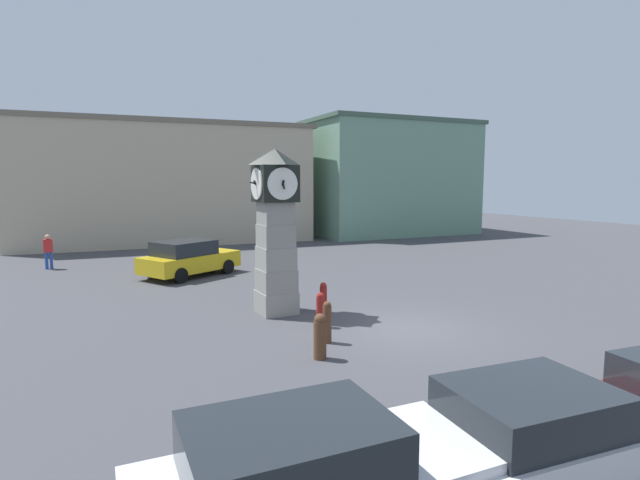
{
  "coord_description": "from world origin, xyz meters",
  "views": [
    {
      "loc": [
        -8.29,
        -11.19,
        4.16
      ],
      "look_at": [
        -1.05,
        3.31,
        2.24
      ],
      "focal_mm": 28.0,
      "sensor_mm": 36.0,
      "label": 1
    }
  ],
  "objects_px": {
    "bollard_mid_row": "(320,309)",
    "car_near_tower": "(540,435)",
    "clock_tower": "(276,228)",
    "bollard_end_row": "(320,336)",
    "pedestrian_crossing_lot": "(48,249)",
    "bollard_far_row": "(327,322)",
    "bollard_near_tower": "(323,298)",
    "car_end_of_row": "(189,258)"
  },
  "relations": [
    {
      "from": "bollard_mid_row",
      "to": "car_near_tower",
      "type": "xyz_separation_m",
      "value": [
        -0.71,
        -8.07,
        0.23
      ]
    },
    {
      "from": "bollard_far_row",
      "to": "bollard_end_row",
      "type": "distance_m",
      "value": 1.19
    },
    {
      "from": "bollard_end_row",
      "to": "pedestrian_crossing_lot",
      "type": "bearing_deg",
      "value": 110.34
    },
    {
      "from": "bollard_mid_row",
      "to": "clock_tower",
      "type": "bearing_deg",
      "value": 105.54
    },
    {
      "from": "bollard_far_row",
      "to": "car_near_tower",
      "type": "height_order",
      "value": "car_near_tower"
    },
    {
      "from": "clock_tower",
      "to": "bollard_near_tower",
      "type": "bearing_deg",
      "value": -29.39
    },
    {
      "from": "bollard_far_row",
      "to": "car_near_tower",
      "type": "distance_m",
      "value": 6.73
    },
    {
      "from": "bollard_end_row",
      "to": "car_end_of_row",
      "type": "distance_m",
      "value": 11.81
    },
    {
      "from": "bollard_mid_row",
      "to": "car_near_tower",
      "type": "distance_m",
      "value": 8.1
    },
    {
      "from": "bollard_near_tower",
      "to": "car_end_of_row",
      "type": "distance_m",
      "value": 8.58
    },
    {
      "from": "clock_tower",
      "to": "car_near_tower",
      "type": "height_order",
      "value": "clock_tower"
    },
    {
      "from": "bollard_far_row",
      "to": "car_near_tower",
      "type": "relative_size",
      "value": 0.28
    },
    {
      "from": "clock_tower",
      "to": "car_end_of_row",
      "type": "xyz_separation_m",
      "value": [
        -1.18,
        7.48,
        -1.9
      ]
    },
    {
      "from": "bollard_end_row",
      "to": "car_end_of_row",
      "type": "height_order",
      "value": "car_end_of_row"
    },
    {
      "from": "car_near_tower",
      "to": "car_end_of_row",
      "type": "distance_m",
      "value": 17.58
    },
    {
      "from": "bollard_end_row",
      "to": "pedestrian_crossing_lot",
      "type": "xyz_separation_m",
      "value": [
        -6.14,
        16.57,
        0.39
      ]
    },
    {
      "from": "bollard_near_tower",
      "to": "car_end_of_row",
      "type": "height_order",
      "value": "car_end_of_row"
    },
    {
      "from": "clock_tower",
      "to": "bollard_near_tower",
      "type": "distance_m",
      "value": 2.66
    },
    {
      "from": "car_near_tower",
      "to": "bollard_far_row",
      "type": "bearing_deg",
      "value": 88.04
    },
    {
      "from": "clock_tower",
      "to": "bollard_end_row",
      "type": "relative_size",
      "value": 4.73
    },
    {
      "from": "bollard_near_tower",
      "to": "car_near_tower",
      "type": "relative_size",
      "value": 0.25
    },
    {
      "from": "pedestrian_crossing_lot",
      "to": "bollard_mid_row",
      "type": "bearing_deg",
      "value": -62.86
    },
    {
      "from": "clock_tower",
      "to": "pedestrian_crossing_lot",
      "type": "height_order",
      "value": "clock_tower"
    },
    {
      "from": "bollard_near_tower",
      "to": "car_end_of_row",
      "type": "relative_size",
      "value": 0.21
    },
    {
      "from": "bollard_end_row",
      "to": "bollard_mid_row",
      "type": "bearing_deg",
      "value": 63.2
    },
    {
      "from": "bollard_far_row",
      "to": "pedestrian_crossing_lot",
      "type": "distance_m",
      "value": 17.04
    },
    {
      "from": "bollard_near_tower",
      "to": "bollard_mid_row",
      "type": "height_order",
      "value": "bollard_mid_row"
    },
    {
      "from": "bollard_mid_row",
      "to": "car_near_tower",
      "type": "relative_size",
      "value": 0.25
    },
    {
      "from": "car_near_tower",
      "to": "car_end_of_row",
      "type": "height_order",
      "value": "car_end_of_row"
    },
    {
      "from": "bollard_far_row",
      "to": "bollard_end_row",
      "type": "relative_size",
      "value": 1.0
    },
    {
      "from": "car_end_of_row",
      "to": "pedestrian_crossing_lot",
      "type": "distance_m",
      "value": 7.34
    },
    {
      "from": "bollard_near_tower",
      "to": "bollard_end_row",
      "type": "bearing_deg",
      "value": -118.05
    },
    {
      "from": "car_end_of_row",
      "to": "pedestrian_crossing_lot",
      "type": "xyz_separation_m",
      "value": [
        -5.58,
        4.78,
        0.14
      ]
    },
    {
      "from": "bollard_near_tower",
      "to": "pedestrian_crossing_lot",
      "type": "distance_m",
      "value": 15.29
    },
    {
      "from": "bollard_near_tower",
      "to": "bollard_far_row",
      "type": "xyz_separation_m",
      "value": [
        -1.22,
        -2.62,
        0.05
      ]
    },
    {
      "from": "car_near_tower",
      "to": "pedestrian_crossing_lot",
      "type": "relative_size",
      "value": 2.4
    },
    {
      "from": "bollard_far_row",
      "to": "bollard_end_row",
      "type": "xyz_separation_m",
      "value": [
        -0.69,
        -0.97,
        -0.0
      ]
    },
    {
      "from": "bollard_far_row",
      "to": "bollard_end_row",
      "type": "bearing_deg",
      "value": -125.53
    },
    {
      "from": "bollard_near_tower",
      "to": "bollard_mid_row",
      "type": "distance_m",
      "value": 1.48
    },
    {
      "from": "bollard_mid_row",
      "to": "car_end_of_row",
      "type": "distance_m",
      "value": 9.65
    },
    {
      "from": "bollard_mid_row",
      "to": "bollard_far_row",
      "type": "xyz_separation_m",
      "value": [
        -0.48,
        -1.34,
        0.05
      ]
    },
    {
      "from": "car_near_tower",
      "to": "pedestrian_crossing_lot",
      "type": "bearing_deg",
      "value": 106.48
    }
  ]
}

